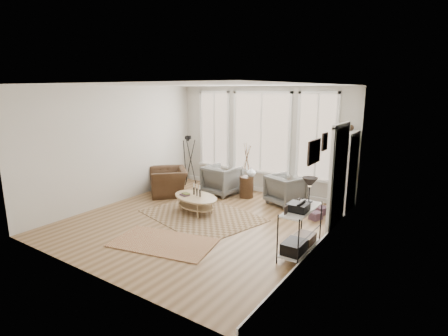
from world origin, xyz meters
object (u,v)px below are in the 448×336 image
Objects in this scene: bookcase at (346,173)px; low_shelf at (300,226)px; accent_chair at (169,181)px; armchair_right at (286,190)px; side_table at (247,170)px; coffee_table at (195,200)px; armchair_left at (222,180)px.

bookcase reaches higher than low_shelf.
accent_chair is (-4.35, 1.41, -0.16)m from low_shelf.
armchair_right is 0.52× the size of side_table.
side_table is at bearing 68.37° from accent_chair.
armchair_right is at bearing -174.83° from bookcase.
armchair_right is at bearing 119.05° from low_shelf.
low_shelf is (-0.06, -2.52, -0.44)m from bookcase.
bookcase reaches higher than coffee_table.
coffee_table is at bearing 16.13° from accent_chair.
armchair_right reaches higher than accent_chair.
side_table is at bearing 22.89° from armchair_right.
coffee_table is at bearing -103.06° from side_table.
low_shelf is 3.85m from armchair_left.
coffee_table is 1.30× the size of accent_chair.
armchair_right is at bearing 60.38° from accent_chair.
armchair_right is at bearing -169.43° from armchair_left.
side_table is at bearing 135.99° from low_shelf.
side_table is (-1.10, -0.05, 0.38)m from armchair_right.
coffee_table is 1.73× the size of armchair_right.
armchair_right is (-1.33, 2.39, -0.14)m from low_shelf.
coffee_table is at bearing 106.84° from armchair_left.
coffee_table is 0.90× the size of side_table.
low_shelf reaches higher than coffee_table.
armchair_right is at bearing 49.29° from coffee_table.
accent_chair is at bearing 39.48° from armchair_left.
bookcase is 1.46× the size of coffee_table.
bookcase is at bearing 3.95° from side_table.
accent_chair is at bearing 38.53° from armchair_right.
low_shelf is at bearing 139.53° from armchair_right.
low_shelf reaches higher than armchair_right.
armchair_left is 0.80× the size of accent_chair.
bookcase is 4.58m from accent_chair.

